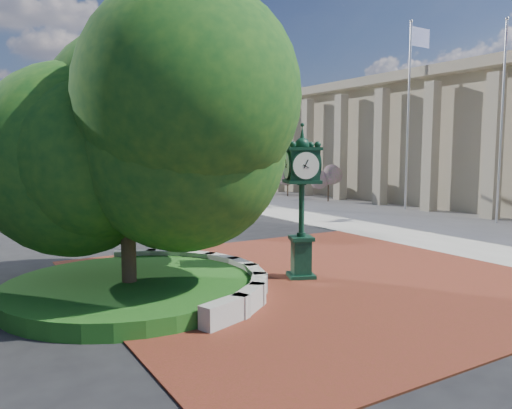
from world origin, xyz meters
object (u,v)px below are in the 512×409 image
at_px(parked_car, 84,180).
at_px(flagpole_a, 502,120).
at_px(post_clock, 302,196).
at_px(flagpole_b, 408,114).
at_px(street_lamp_near, 123,129).
at_px(street_lamp_far, 29,133).

xyz_separation_m(parked_car, flagpole_a, (12.05, -35.98, 4.36)).
distance_m(post_clock, flagpole_b, 18.63).
bearing_deg(flagpole_b, street_lamp_near, 129.42).
bearing_deg(street_lamp_near, street_lamp_far, 105.38).
bearing_deg(street_lamp_far, flagpole_a, -66.60).
relative_size(parked_car, flagpole_a, 0.43).
distance_m(flagpole_b, street_lamp_near, 20.07).
relative_size(parked_car, street_lamp_far, 0.48).
height_order(flagpole_b, street_lamp_near, flagpole_b).
height_order(street_lamp_near, street_lamp_far, street_lamp_far).
xyz_separation_m(post_clock, flagpole_a, (14.62, 3.58, 2.73)).
bearing_deg(post_clock, flagpole_a, 13.77).
bearing_deg(flagpole_a, parked_car, 108.52).
relative_size(post_clock, flagpole_b, 0.38).
relative_size(flagpole_a, street_lamp_far, 1.10).
height_order(post_clock, parked_car, post_clock).
distance_m(post_clock, street_lamp_near, 25.85).
bearing_deg(flagpole_b, post_clock, -146.66).
xyz_separation_m(parked_car, flagpole_b, (12.73, -29.50, 5.06)).
distance_m(flagpole_a, flagpole_b, 6.55).
bearing_deg(parked_car, flagpole_b, -83.65).
height_order(parked_car, flagpole_a, flagpole_a).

